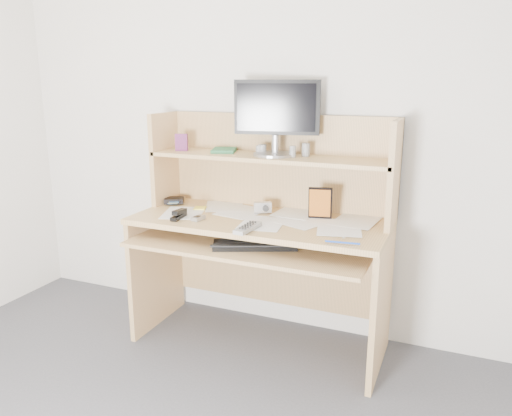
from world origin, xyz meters
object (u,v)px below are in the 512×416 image
at_px(monitor, 276,115).
at_px(tv_remote, 248,228).
at_px(game_case, 320,203).
at_px(desk, 265,225).
at_px(keyboard, 255,244).

bearing_deg(monitor, tv_remote, -101.21).
relative_size(tv_remote, monitor, 0.44).
bearing_deg(game_case, monitor, 154.49).
bearing_deg(monitor, desk, -119.18).
bearing_deg(monitor, keyboard, -98.48).
xyz_separation_m(tv_remote, monitor, (-0.00, 0.40, 0.53)).
distance_m(keyboard, tv_remote, 0.12).
height_order(desk, game_case, desk).
bearing_deg(desk, game_case, 5.51).
bearing_deg(game_case, keyboard, -145.27).
relative_size(desk, keyboard, 3.06).
xyz_separation_m(keyboard, game_case, (0.26, 0.29, 0.18)).
relative_size(tv_remote, game_case, 1.15).
bearing_deg(desk, monitor, 72.35).
height_order(desk, tv_remote, desk).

